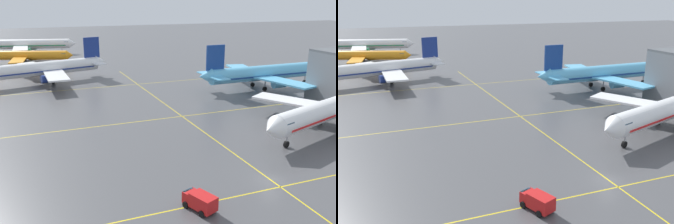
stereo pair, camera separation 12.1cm
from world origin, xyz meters
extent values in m
plane|color=#4C4C4F|center=(0.00, 0.00, 0.00)|extent=(600.00, 600.00, 0.00)
cylinder|color=white|center=(22.07, 12.70, 4.20)|extent=(32.42, 13.52, 3.89)
cone|color=white|center=(5.17, 7.40, 4.20)|extent=(3.68, 4.43, 3.81)
cube|color=white|center=(20.44, 21.31, 3.58)|extent=(12.18, 15.99, 0.41)
cylinder|color=#4C4C51|center=(20.28, 17.71, 2.25)|extent=(3.96, 3.09, 2.15)
cube|color=#385166|center=(7.42, 8.10, 4.76)|extent=(2.83, 3.97, 0.72)
cube|color=red|center=(22.07, 12.70, 3.71)|extent=(29.93, 12.77, 0.37)
cylinder|color=#99999E|center=(9.37, 8.71, 1.69)|extent=(0.29, 0.29, 1.69)
cylinder|color=black|center=(9.37, 8.71, 0.56)|extent=(1.21, 0.78, 1.13)
cylinder|color=#99999E|center=(23.23, 15.85, 1.69)|extent=(0.29, 0.29, 1.69)
cylinder|color=black|center=(23.23, 15.85, 0.56)|extent=(1.21, 0.78, 1.13)
cylinder|color=#5BB7E5|center=(31.29, 45.41, 4.34)|extent=(33.94, 4.68, 4.02)
cone|color=#5BB7E5|center=(49.59, 45.76, 4.34)|extent=(2.83, 3.99, 3.94)
cone|color=#5BB7E5|center=(12.67, 45.04, 4.76)|extent=(3.46, 3.89, 3.82)
cube|color=navy|center=(15.42, 45.10, 9.31)|extent=(5.09, 0.48, 6.35)
cube|color=#5BB7E5|center=(14.95, 41.91, 4.76)|extent=(3.49, 5.57, 0.25)
cube|color=#5BB7E5|center=(14.83, 48.26, 4.76)|extent=(3.49, 5.57, 0.25)
cube|color=#5BB7E5|center=(30.40, 36.39, 3.70)|extent=(8.96, 16.71, 0.42)
cube|color=#5BB7E5|center=(30.05, 54.38, 3.70)|extent=(8.40, 16.63, 0.42)
cylinder|color=#5BB7E5|center=(31.61, 39.91, 2.33)|extent=(3.64, 2.29, 2.22)
cylinder|color=#5BB7E5|center=(31.39, 50.91, 2.33)|extent=(3.64, 2.29, 2.22)
cube|color=#385166|center=(47.16, 45.71, 4.92)|extent=(1.98, 3.74, 0.74)
cube|color=navy|center=(31.29, 45.41, 3.84)|extent=(31.23, 4.67, 0.38)
cylinder|color=#99999E|center=(45.04, 45.67, 1.75)|extent=(0.30, 0.30, 1.75)
cylinder|color=black|center=(45.04, 45.67, 0.58)|extent=(1.17, 0.50, 1.16)
cylinder|color=#99999E|center=(29.23, 42.61, 1.75)|extent=(0.30, 0.30, 1.75)
cylinder|color=black|center=(29.23, 42.61, 0.58)|extent=(1.17, 0.50, 1.16)
cylinder|color=#99999E|center=(29.12, 48.11, 1.75)|extent=(0.30, 0.30, 1.75)
cylinder|color=black|center=(29.12, 48.11, 0.58)|extent=(1.17, 0.50, 1.16)
cylinder|color=white|center=(-25.17, 73.90, 4.28)|extent=(33.37, 11.83, 3.97)
cone|color=white|center=(-7.34, 78.29, 4.70)|extent=(4.14, 4.46, 3.77)
cube|color=navy|center=(-9.97, 77.65, 9.18)|extent=(4.95, 1.56, 6.26)
cube|color=white|center=(-10.21, 80.81, 4.70)|extent=(4.54, 6.07, 0.25)
cube|color=white|center=(-8.72, 74.73, 4.70)|extent=(4.54, 6.07, 0.25)
cube|color=white|center=(-26.28, 82.77, 3.65)|extent=(11.70, 16.45, 0.42)
cube|color=white|center=(-22.04, 65.54, 3.65)|extent=(5.92, 15.82, 0.42)
cylinder|color=navy|center=(-26.67, 79.12, 2.30)|extent=(3.97, 2.98, 2.19)
cylinder|color=navy|center=(-24.08, 68.58, 2.30)|extent=(3.97, 2.98, 2.19)
cube|color=navy|center=(-25.17, 73.90, 3.78)|extent=(30.79, 11.23, 0.38)
cylinder|color=#99999E|center=(-23.79, 77.04, 1.72)|extent=(0.29, 0.29, 1.72)
cylinder|color=black|center=(-23.79, 77.04, 0.57)|extent=(1.23, 0.73, 1.15)
cylinder|color=#99999E|center=(-22.49, 71.77, 1.72)|extent=(0.29, 0.29, 1.72)
cylinder|color=black|center=(-22.49, 71.77, 0.57)|extent=(1.23, 0.73, 1.15)
cylinder|color=orange|center=(-28.37, 107.64, 3.66)|extent=(28.12, 12.45, 3.39)
cone|color=orange|center=(-13.75, 102.64, 3.66)|extent=(3.27, 3.90, 3.32)
cube|color=orange|center=(-31.66, 100.75, 3.12)|extent=(6.21, 13.85, 0.36)
cube|color=orange|center=(-26.76, 115.11, 3.12)|extent=(10.85, 13.87, 0.36)
cylinder|color=#333338|center=(-29.70, 103.19, 1.96)|extent=(3.48, 2.76, 1.87)
cylinder|color=#333338|center=(-26.70, 111.97, 1.96)|extent=(3.48, 2.76, 1.87)
cube|color=#385166|center=(-15.70, 103.31, 4.15)|extent=(2.53, 3.47, 0.62)
cube|color=orange|center=(-28.37, 107.64, 3.24)|extent=(25.97, 11.74, 0.32)
cylinder|color=#99999E|center=(-17.39, 103.89, 1.47)|extent=(0.25, 0.25, 1.47)
cylinder|color=black|center=(-17.39, 103.89, 0.49)|extent=(1.06, 0.70, 0.98)
cylinder|color=#99999E|center=(-30.81, 106.02, 1.47)|extent=(0.25, 0.25, 1.47)
cylinder|color=black|center=(-30.81, 106.02, 0.49)|extent=(1.06, 0.70, 0.98)
cylinder|color=#99999E|center=(-29.30, 110.41, 1.47)|extent=(0.25, 0.25, 1.47)
cylinder|color=black|center=(-29.30, 110.41, 0.49)|extent=(1.06, 0.70, 0.98)
cylinder|color=white|center=(-27.47, 137.00, 4.51)|extent=(35.21, 12.09, 4.18)
cone|color=white|center=(-8.95, 132.66, 4.51)|extent=(3.72, 4.64, 4.09)
cube|color=white|center=(-30.67, 128.15, 3.85)|extent=(6.06, 16.61, 0.44)
cube|color=white|center=(-26.41, 146.35, 3.85)|extent=(12.19, 17.36, 0.44)
cylinder|color=#2D9956|center=(-28.56, 131.38, 2.42)|extent=(4.17, 3.10, 2.31)
cylinder|color=#2D9956|center=(-25.95, 142.52, 2.42)|extent=(4.17, 3.10, 2.31)
cube|color=#385166|center=(-11.41, 133.24, 5.11)|extent=(2.80, 4.19, 0.77)
cube|color=#197F47|center=(-27.47, 137.00, 3.99)|extent=(32.48, 11.49, 0.40)
cylinder|color=#99999E|center=(-13.55, 133.74, 1.81)|extent=(0.31, 0.31, 1.81)
cylinder|color=black|center=(-13.55, 133.74, 0.60)|extent=(1.29, 0.76, 1.21)
cylinder|color=#99999E|center=(-30.26, 134.72, 1.81)|extent=(0.31, 0.31, 1.81)
cylinder|color=black|center=(-30.26, 134.72, 0.60)|extent=(1.29, 0.76, 1.21)
cylinder|color=#99999E|center=(-28.96, 140.28, 1.81)|extent=(0.31, 0.31, 1.81)
cylinder|color=black|center=(-28.96, 140.28, 0.60)|extent=(1.29, 0.76, 1.21)
cube|color=yellow|center=(0.00, -2.00, 0.00)|extent=(120.73, 0.20, 0.01)
cube|color=yellow|center=(0.00, 30.37, 0.00)|extent=(120.73, 0.20, 0.01)
cube|color=yellow|center=(0.00, 62.75, 0.00)|extent=(120.73, 0.20, 0.01)
cube|color=yellow|center=(0.00, 30.37, 0.00)|extent=(0.20, 106.83, 0.01)
cube|color=red|center=(-12.03, -3.52, 1.25)|extent=(2.84, 3.48, 1.70)
cube|color=red|center=(-12.72, -1.70, 1.10)|extent=(2.14, 1.85, 1.40)
cube|color=#385166|center=(-12.90, -1.23, 1.45)|extent=(1.62, 0.90, 0.70)
cylinder|color=black|center=(-11.82, -1.41, 0.40)|extent=(0.55, 0.85, 0.80)
cylinder|color=black|center=(-13.60, -2.08, 0.40)|extent=(0.55, 0.85, 0.80)
cylinder|color=black|center=(-10.90, -3.84, 0.40)|extent=(0.55, 0.85, 0.80)
cylinder|color=black|center=(-12.68, -4.51, 0.40)|extent=(0.55, 0.85, 0.80)
camera|label=1|loc=(-29.27, -36.68, 23.50)|focal=39.31mm
camera|label=2|loc=(-29.16, -36.72, 23.50)|focal=39.31mm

